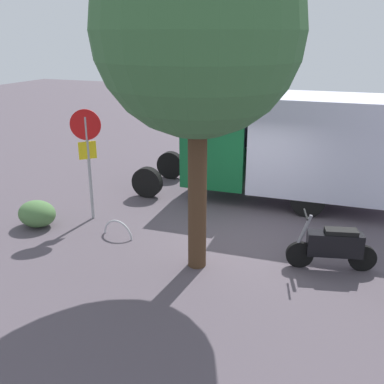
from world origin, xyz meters
The scene contains 7 objects.
ground_plane centered at (0.00, 0.00, 0.00)m, with size 60.00×60.00×0.00m, color #524851.
box_truck_near centered at (-0.66, -2.95, 1.65)m, with size 7.61×2.57×3.03m.
motorcycle centered at (-2.10, 0.65, 0.52)m, with size 1.78×0.72×1.20m.
stop_sign centered at (3.97, 0.20, 1.90)m, with size 0.71×0.33×2.86m.
street_tree centered at (0.53, 1.53, 4.61)m, with size 3.80×3.80×6.53m.
bike_rack_hoop centered at (2.78, 0.93, 0.00)m, with size 0.85×0.85×0.05m, color #B7B7BC.
shrub_near_sign centered at (4.97, 1.13, 0.33)m, with size 0.97×0.80×0.66m, color #4D7541.
Camera 1 is at (-2.41, 9.24, 4.59)m, focal length 41.58 mm.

